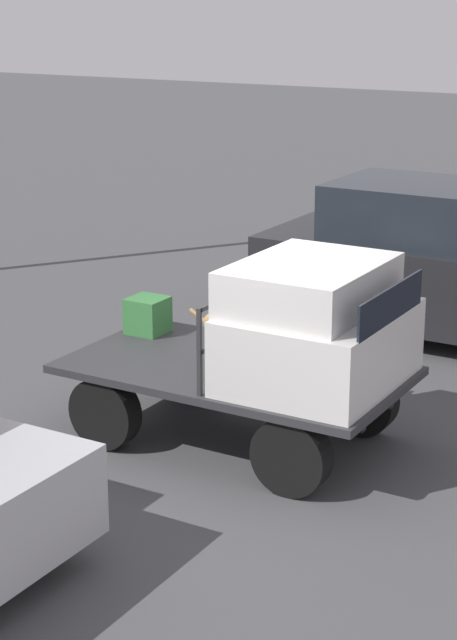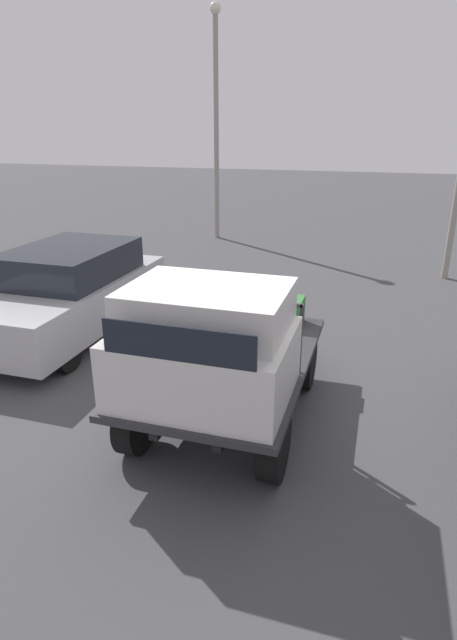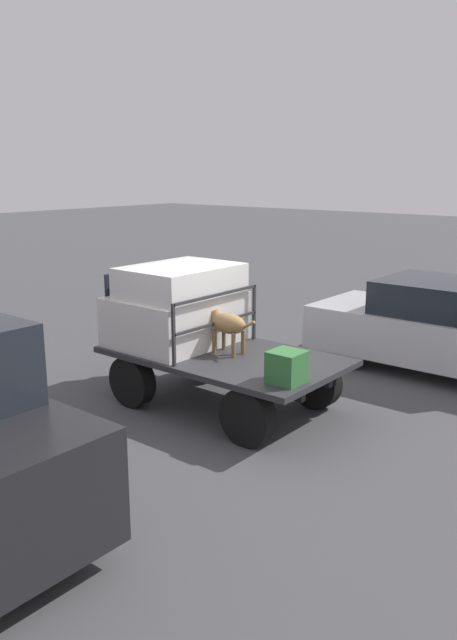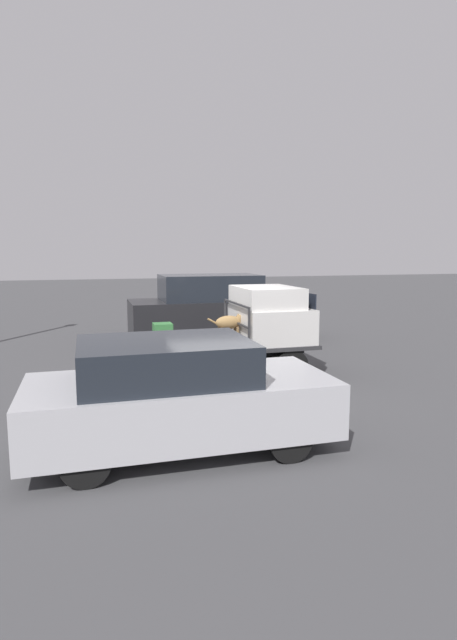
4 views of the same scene
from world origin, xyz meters
name	(u,v)px [view 2 (image 2 of 4)]	position (x,y,z in m)	size (l,w,h in m)	color
ground_plane	(230,414)	(0.00, 0.00, 0.00)	(80.00, 80.00, 0.00)	#474749
flatbed_truck	(230,375)	(0.00, 0.00, 0.58)	(3.41, 1.94, 0.81)	black
truck_cab	(206,345)	(0.89, 0.00, 1.37)	(1.46, 1.82, 1.19)	silver
truck_headboard	(227,320)	(0.12, 0.00, 1.38)	(0.04, 1.82, 0.85)	#2D2D30
dog	(227,326)	(-0.01, -0.04, 1.25)	(0.92, 0.29, 0.70)	brown
cargo_crate	(289,311)	(-1.41, 0.48, 1.01)	(0.40, 0.40, 0.40)	#337038
parked_sedan	(68,291)	(-1.82, -3.57, 0.79)	(4.20, 1.89, 1.57)	black
light_pole_far	(216,110)	(-10.69, -3.71, 4.03)	(0.35, 0.35, 6.98)	gray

